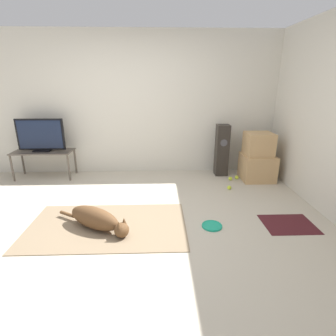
# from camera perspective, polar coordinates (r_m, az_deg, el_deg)

# --- Properties ---
(ground_plane) EXTENTS (12.00, 12.00, 0.00)m
(ground_plane) POSITION_cam_1_polar(r_m,az_deg,el_deg) (3.34, -8.79, -12.31)
(ground_plane) COLOR #BCB29E
(wall_back) EXTENTS (8.00, 0.06, 2.55)m
(wall_back) POSITION_cam_1_polar(r_m,az_deg,el_deg) (4.98, -6.78, 13.50)
(wall_back) COLOR beige
(wall_back) RESTS_ON ground_plane
(area_rug) EXTENTS (1.92, 1.11, 0.01)m
(area_rug) POSITION_cam_1_polar(r_m,az_deg,el_deg) (3.38, -13.06, -12.12)
(area_rug) COLOR #847056
(area_rug) RESTS_ON ground_plane
(dog) EXTENTS (0.95, 0.61, 0.27)m
(dog) POSITION_cam_1_polar(r_m,az_deg,el_deg) (3.28, -15.21, -10.67)
(dog) COLOR brown
(dog) RESTS_ON area_rug
(frisbee) EXTENTS (0.25, 0.25, 0.03)m
(frisbee) POSITION_cam_1_polar(r_m,az_deg,el_deg) (3.33, 9.55, -12.28)
(frisbee) COLOR #199E7A
(frisbee) RESTS_ON ground_plane
(cardboard_box_lower) EXTENTS (0.55, 0.52, 0.45)m
(cardboard_box_lower) POSITION_cam_1_polar(r_m,az_deg,el_deg) (4.94, 18.84, 0.15)
(cardboard_box_lower) COLOR tan
(cardboard_box_lower) RESTS_ON ground_plane
(cardboard_box_upper) EXTENTS (0.45, 0.43, 0.39)m
(cardboard_box_upper) POSITION_cam_1_polar(r_m,az_deg,el_deg) (4.83, 19.14, 4.94)
(cardboard_box_upper) COLOR tan
(cardboard_box_upper) RESTS_ON cardboard_box_lower
(floor_speaker) EXTENTS (0.23, 0.23, 0.95)m
(floor_speaker) POSITION_cam_1_polar(r_m,az_deg,el_deg) (4.96, 11.64, 3.81)
(floor_speaker) COLOR #2D2823
(floor_speaker) RESTS_ON ground_plane
(tv_stand) EXTENTS (1.04, 0.44, 0.50)m
(tv_stand) POSITION_cam_1_polar(r_m,az_deg,el_deg) (5.24, -25.49, 2.70)
(tv_stand) COLOR brown
(tv_stand) RESTS_ON ground_plane
(tv) EXTENTS (0.82, 0.20, 0.58)m
(tv) POSITION_cam_1_polar(r_m,az_deg,el_deg) (5.17, -26.00, 6.39)
(tv) COLOR black
(tv) RESTS_ON tv_stand
(tennis_ball_by_boxes) EXTENTS (0.07, 0.07, 0.07)m
(tennis_ball_by_boxes) POSITION_cam_1_polar(r_m,az_deg,el_deg) (4.91, 14.72, -1.98)
(tennis_ball_by_boxes) COLOR #C6E033
(tennis_ball_by_boxes) RESTS_ON ground_plane
(tennis_ball_near_speaker) EXTENTS (0.07, 0.07, 0.07)m
(tennis_ball_near_speaker) POSITION_cam_1_polar(r_m,az_deg,el_deg) (4.42, 13.18, -4.16)
(tennis_ball_near_speaker) COLOR #C6E033
(tennis_ball_near_speaker) RESTS_ON ground_plane
(tennis_ball_loose_on_carpet) EXTENTS (0.07, 0.07, 0.07)m
(tennis_ball_loose_on_carpet) POSITION_cam_1_polar(r_m,az_deg,el_deg) (4.82, 13.41, -2.24)
(tennis_ball_loose_on_carpet) COLOR #C6E033
(tennis_ball_loose_on_carpet) RESTS_ON ground_plane
(door_mat) EXTENTS (0.62, 0.50, 0.01)m
(door_mat) POSITION_cam_1_polar(r_m,az_deg,el_deg) (3.66, 24.74, -11.03)
(door_mat) COLOR #47191E
(door_mat) RESTS_ON ground_plane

